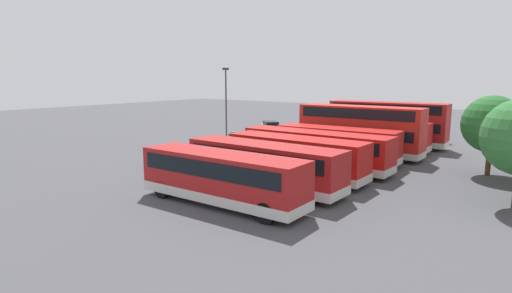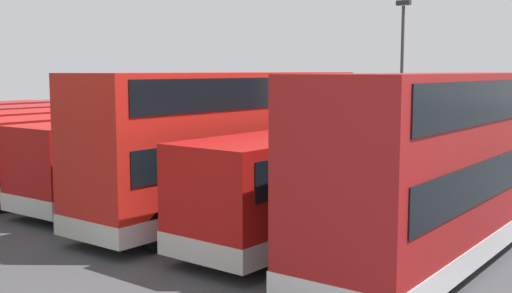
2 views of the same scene
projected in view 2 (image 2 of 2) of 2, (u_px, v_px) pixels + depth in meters
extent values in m
plane|color=#47474C|center=(288.00, 161.00, 32.49)|extent=(140.00, 140.00, 0.00)
cube|color=#A51919|center=(450.00, 159.00, 15.64)|extent=(2.84, 11.88, 4.20)
cube|color=silver|center=(447.00, 232.00, 15.85)|extent=(2.89, 11.92, 0.55)
cube|color=black|center=(450.00, 167.00, 15.66)|extent=(2.88, 11.08, 0.90)
cube|color=black|center=(452.00, 98.00, 15.46)|extent=(2.88, 11.08, 0.90)
cylinder|color=black|center=(463.00, 200.00, 20.13)|extent=(0.33, 1.11, 1.10)
cylinder|color=black|center=(314.00, 272.00, 12.92)|extent=(0.33, 1.11, 1.10)
cube|color=#B71411|center=(327.00, 176.00, 18.04)|extent=(2.66, 10.59, 2.60)
cube|color=silver|center=(327.00, 211.00, 18.16)|extent=(2.70, 10.63, 0.55)
cube|color=black|center=(327.00, 155.00, 17.97)|extent=(2.71, 9.79, 0.90)
cube|color=black|center=(409.00, 139.00, 22.10)|extent=(2.25, 0.08, 1.10)
cylinder|color=black|center=(359.00, 189.00, 21.88)|extent=(0.31, 1.10, 1.10)
cylinder|color=black|center=(421.00, 197.00, 20.49)|extent=(0.31, 1.10, 1.10)
cylinder|color=black|center=(204.00, 235.00, 15.85)|extent=(0.31, 1.10, 1.10)
cylinder|color=black|center=(277.00, 250.00, 14.46)|extent=(0.31, 1.10, 1.10)
cube|color=red|center=(229.00, 140.00, 19.99)|extent=(2.57, 11.10, 4.20)
cube|color=silver|center=(229.00, 197.00, 20.20)|extent=(2.61, 11.14, 0.55)
cube|color=black|center=(229.00, 146.00, 20.01)|extent=(2.63, 10.30, 0.90)
cube|color=black|center=(229.00, 92.00, 19.81)|extent=(2.63, 10.30, 0.90)
cube|color=black|center=(323.00, 133.00, 24.39)|extent=(2.25, 0.06, 1.10)
cylinder|color=black|center=(277.00, 178.00, 24.15)|extent=(0.30, 1.10, 1.10)
cylinder|color=black|center=(328.00, 185.00, 22.78)|extent=(0.30, 1.10, 1.10)
cylinder|color=black|center=(102.00, 218.00, 17.64)|extent=(0.30, 1.10, 1.10)
cylinder|color=black|center=(158.00, 230.00, 16.27)|extent=(0.30, 1.10, 1.10)
cube|color=#B71411|center=(151.00, 154.00, 22.76)|extent=(2.80, 10.30, 2.60)
cube|color=silver|center=(152.00, 182.00, 22.88)|extent=(2.84, 10.34, 0.55)
cube|color=black|center=(151.00, 137.00, 22.69)|extent=(2.84, 9.50, 0.90)
cube|color=black|center=(240.00, 127.00, 26.80)|extent=(2.25, 0.12, 1.10)
cylinder|color=black|center=(197.00, 169.00, 26.53)|extent=(0.33, 1.11, 1.10)
cylinder|color=black|center=(240.00, 174.00, 25.20)|extent=(0.33, 1.11, 1.10)
cylinder|color=black|center=(44.00, 197.00, 20.59)|extent=(0.33, 1.11, 1.10)
cylinder|color=black|center=(89.00, 206.00, 19.26)|extent=(0.33, 1.11, 1.10)
cube|color=#B71411|center=(98.00, 147.00, 24.95)|extent=(2.71, 11.95, 2.60)
cube|color=silver|center=(99.00, 172.00, 25.07)|extent=(2.75, 11.99, 0.55)
cube|color=black|center=(98.00, 131.00, 24.87)|extent=(2.76, 11.15, 0.90)
cube|color=black|center=(203.00, 122.00, 29.52)|extent=(2.25, 0.09, 1.10)
cylinder|color=black|center=(164.00, 159.00, 29.31)|extent=(0.31, 1.10, 1.10)
cylinder|color=black|center=(200.00, 164.00, 27.91)|extent=(0.31, 1.10, 1.10)
cylinder|color=black|center=(7.00, 195.00, 20.84)|extent=(0.31, 1.10, 1.10)
cube|color=#B71411|center=(38.00, 141.00, 26.82)|extent=(2.70, 10.31, 2.60)
cube|color=silver|center=(39.00, 165.00, 26.95)|extent=(2.74, 10.35, 0.55)
cube|color=black|center=(37.00, 127.00, 26.75)|extent=(2.75, 9.51, 0.90)
cube|color=black|center=(133.00, 120.00, 30.76)|extent=(2.25, 0.09, 1.10)
cylinder|color=black|center=(95.00, 156.00, 30.55)|extent=(0.32, 1.10, 1.10)
cylinder|color=black|center=(125.00, 160.00, 29.15)|extent=(0.32, 1.10, 1.10)
cube|color=black|center=(94.00, 116.00, 33.33)|extent=(2.25, 0.11, 1.10)
cylinder|color=black|center=(59.00, 149.00, 33.14)|extent=(0.33, 1.11, 1.10)
cylinder|color=black|center=(85.00, 153.00, 31.73)|extent=(0.33, 1.11, 1.10)
cube|color=black|center=(44.00, 113.00, 35.69)|extent=(2.25, 0.06, 1.10)
cylinder|color=black|center=(10.00, 144.00, 35.45)|extent=(0.30, 1.10, 1.10)
cylinder|color=black|center=(34.00, 147.00, 34.08)|extent=(0.30, 1.10, 1.10)
cube|color=silver|center=(176.00, 142.00, 36.33)|extent=(4.40, 4.07, 0.70)
cube|color=black|center=(177.00, 132.00, 36.07)|extent=(3.00, 2.88, 0.55)
cylinder|color=black|center=(160.00, 144.00, 37.65)|extent=(0.63, 0.58, 0.64)
cylinder|color=black|center=(187.00, 143.00, 37.99)|extent=(0.63, 0.58, 0.64)
cylinder|color=black|center=(164.00, 150.00, 34.72)|extent=(0.63, 0.58, 0.64)
cylinder|color=black|center=(194.00, 149.00, 35.07)|extent=(0.63, 0.58, 0.64)
cylinder|color=#38383D|center=(401.00, 85.00, 32.11)|extent=(0.16, 0.16, 7.80)
cube|color=#262628|center=(404.00, 3.00, 31.62)|extent=(0.70, 0.30, 0.24)
cylinder|color=#197F33|center=(440.00, 154.00, 31.81)|extent=(0.60, 0.60, 0.95)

